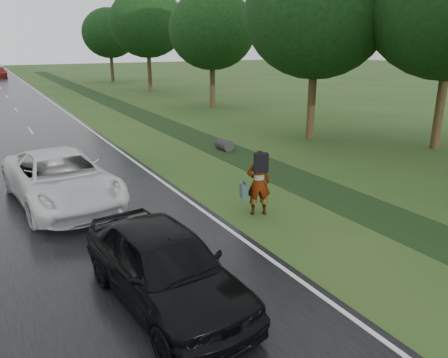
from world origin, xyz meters
name	(u,v)px	position (x,y,z in m)	size (l,w,h in m)	color
edge_stripe_east	(35,90)	(6.75, 45.00, 0.04)	(0.12, 180.00, 0.01)	silver
drainage_ditch	(161,123)	(11.50, 18.71, 0.04)	(2.20, 120.00, 0.56)	black
tree_east_b	(317,12)	(17.00, 10.00, 6.68)	(7.60, 7.60, 10.11)	#372716
tree_east_c	(212,30)	(18.20, 24.00, 6.14)	(7.00, 7.00, 9.29)	#372716
tree_east_d	(147,23)	(17.80, 38.00, 7.15)	(8.00, 8.00, 10.76)	#372716
tree_east_f	(109,33)	(17.50, 52.00, 6.37)	(7.20, 7.20, 9.62)	#372716
pedestrian	(258,182)	(8.17, 1.94, 1.06)	(1.01, 1.04, 2.06)	#A5998C
white_pickup	(61,178)	(3.00, 5.87, 0.90)	(2.84, 6.16, 1.71)	white
dark_sedan	(165,265)	(3.80, -1.28, 0.88)	(1.98, 4.92, 1.68)	black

